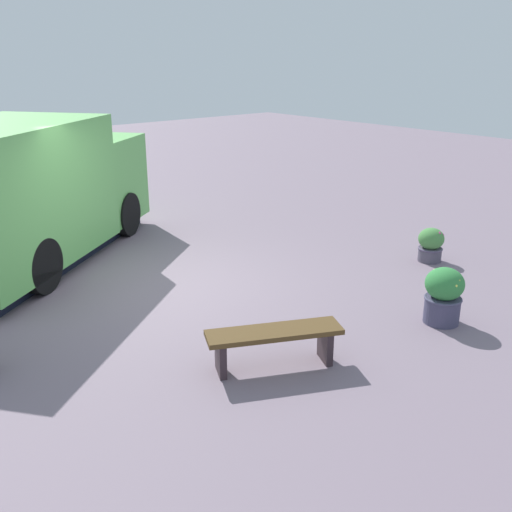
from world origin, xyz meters
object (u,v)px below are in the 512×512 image
Objects in this scene: planter_flowering_near at (431,244)px; planter_flowering_far at (444,295)px; food_truck at (27,196)px; plaza_bench at (274,339)px.

planter_flowering_near is 0.77× the size of planter_flowering_far.
plaza_bench is at bearing 97.36° from food_truck.
food_truck reaches higher than planter_flowering_near.
planter_flowering_far is (-3.24, 6.09, -0.76)m from food_truck.
food_truck is at bearing -61.98° from planter_flowering_far.
food_truck is 7.01m from planter_flowering_near.
planter_flowering_near is at bearing -168.02° from plaza_bench.
plaza_bench is at bearing 11.98° from planter_flowering_near.
planter_flowering_near is 0.38× the size of plaza_bench.
plaza_bench is (-0.71, 5.51, -0.81)m from food_truck.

